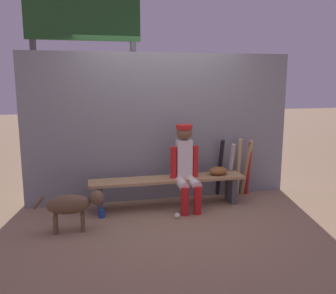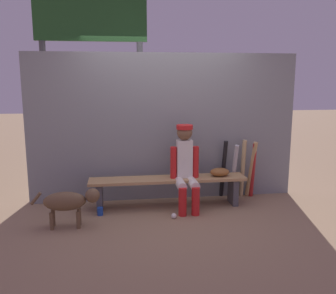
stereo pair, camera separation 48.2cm
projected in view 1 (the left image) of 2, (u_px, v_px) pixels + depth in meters
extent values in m
plane|color=#937556|center=(168.00, 206.00, 5.37)|extent=(30.00, 30.00, 0.00)
cube|color=gray|center=(162.00, 128.00, 5.54)|extent=(4.03, 0.03, 2.20)
cube|color=tan|center=(168.00, 179.00, 5.29)|extent=(2.24, 0.36, 0.04)
cube|color=#4C4C51|center=(100.00, 199.00, 5.11)|extent=(0.08, 0.29, 0.39)
cube|color=#4C4C51|center=(231.00, 189.00, 5.55)|extent=(0.08, 0.29, 0.39)
cube|color=silver|center=(184.00, 159.00, 5.29)|extent=(0.22, 0.13, 0.54)
sphere|color=brown|center=(184.00, 132.00, 5.22)|extent=(0.22, 0.22, 0.22)
cylinder|color=red|center=(184.00, 127.00, 5.21)|extent=(0.23, 0.23, 0.06)
cylinder|color=silver|center=(181.00, 184.00, 5.15)|extent=(0.13, 0.38, 0.13)
cylinder|color=red|center=(185.00, 201.00, 5.00)|extent=(0.11, 0.11, 0.39)
cylinder|color=red|center=(174.00, 163.00, 5.25)|extent=(0.09, 0.09, 0.46)
cylinder|color=silver|center=(194.00, 183.00, 5.19)|extent=(0.13, 0.38, 0.13)
cylinder|color=red|center=(198.00, 200.00, 5.04)|extent=(0.11, 0.11, 0.39)
cylinder|color=red|center=(195.00, 162.00, 5.32)|extent=(0.09, 0.09, 0.46)
ellipsoid|color=brown|center=(218.00, 171.00, 5.45)|extent=(0.28, 0.20, 0.12)
cylinder|color=black|center=(220.00, 168.00, 5.79)|extent=(0.08, 0.22, 0.91)
cylinder|color=#B7B7BC|center=(230.00, 170.00, 5.74)|extent=(0.06, 0.26, 0.86)
cylinder|color=tan|center=(238.00, 167.00, 5.83)|extent=(0.06, 0.15, 0.91)
cylinder|color=tan|center=(247.00, 168.00, 5.81)|extent=(0.11, 0.28, 0.90)
cylinder|color=#B22323|center=(248.00, 168.00, 5.81)|extent=(0.10, 0.24, 0.87)
sphere|color=white|center=(177.00, 216.00, 4.91)|extent=(0.07, 0.07, 0.07)
cylinder|color=#1E47AD|center=(102.00, 214.00, 4.93)|extent=(0.08, 0.08, 0.11)
cylinder|color=#1E47AD|center=(195.00, 172.00, 5.37)|extent=(0.08, 0.08, 0.11)
cylinder|color=#3F3F42|center=(38.00, 118.00, 5.88)|extent=(0.10, 0.10, 2.42)
cylinder|color=#3F3F42|center=(134.00, 116.00, 6.23)|extent=(0.10, 0.10, 2.42)
cube|color=#1E471E|center=(83.00, 15.00, 5.76)|extent=(1.79, 0.08, 0.77)
ellipsoid|color=brown|center=(68.00, 204.00, 4.45)|extent=(0.52, 0.20, 0.24)
sphere|color=brown|center=(97.00, 198.00, 4.51)|extent=(0.18, 0.18, 0.18)
cylinder|color=brown|center=(38.00, 203.00, 4.36)|extent=(0.15, 0.04, 0.16)
cylinder|color=brown|center=(83.00, 220.00, 4.58)|extent=(0.05, 0.05, 0.22)
cylinder|color=brown|center=(83.00, 223.00, 4.47)|extent=(0.05, 0.05, 0.22)
cylinder|color=brown|center=(56.00, 222.00, 4.51)|extent=(0.05, 0.05, 0.22)
cylinder|color=brown|center=(55.00, 226.00, 4.40)|extent=(0.05, 0.05, 0.22)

